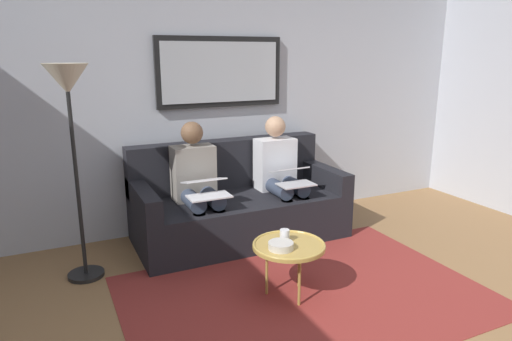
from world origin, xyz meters
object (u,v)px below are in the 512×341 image
coffee_table (289,246)px  person_left (280,172)px  cup (285,236)px  person_right (197,182)px  couch (237,205)px  bowl (281,246)px  standing_lamp (69,104)px  laptop_white (206,187)px  laptop_silver (292,176)px  framed_mirror (221,72)px

coffee_table → person_left: size_ratio=0.46×
coffee_table → cup: (0.00, -0.06, 0.06)m
coffee_table → person_right: 1.21m
couch → coffee_table: size_ratio=3.74×
coffee_table → person_right: size_ratio=0.46×
bowl → person_left: (-0.63, -1.19, 0.18)m
standing_lamp → laptop_white: bearing=177.2°
cup → laptop_silver: 1.02m
coffee_table → cup: cup is taller
person_right → laptop_white: size_ratio=3.19×
person_left → laptop_white: (0.84, 0.25, 0.02)m
framed_mirror → laptop_silver: (-0.42, 0.70, -0.92)m
framed_mirror → person_left: bearing=132.6°
coffee_table → framed_mirror: bearing=-94.2°
framed_mirror → laptop_white: 1.24m
bowl → laptop_silver: laptop_silver is taller
laptop_silver → couch: bearing=-36.5°
laptop_silver → coffee_table: bearing=59.3°
standing_lamp → coffee_table: bearing=144.1°
couch → cup: couch is taller
laptop_silver → standing_lamp: (1.85, -0.04, 0.75)m
person_right → laptop_white: (0.00, 0.25, 0.02)m
cup → person_left: 1.22m
person_left → laptop_white: person_left is taller
bowl → laptop_silver: bearing=-123.5°
cup → couch: bearing=-95.9°
person_right → person_left: bearing=180.0°
person_right → laptop_white: person_right is taller
framed_mirror → coffee_table: (0.12, 1.61, -1.16)m
couch → bowl: 1.28m
person_left → laptop_white: bearing=16.5°
coffee_table → standing_lamp: size_ratio=0.32×
laptop_silver → laptop_white: size_ratio=0.96×
cup → laptop_white: bearing=-70.2°
bowl → laptop_white: laptop_white is taller
cup → framed_mirror: bearing=-94.4°
bowl → person_left: bearing=-117.8°
bowl → person_left: size_ratio=0.16×
person_right → couch: bearing=-170.8°
person_left → coffee_table: bearing=64.9°
couch → standing_lamp: 1.80m
bowl → standing_lamp: bearing=-39.1°
person_left → bowl: bearing=62.2°
couch → person_right: bearing=9.2°
laptop_silver → laptop_white: (0.84, 0.01, -0.00)m
coffee_table → standing_lamp: (1.31, -0.95, 0.98)m
person_left → couch: bearing=-9.2°
framed_mirror → bowl: 2.01m
couch → coffee_table: 1.23m
couch → person_left: person_left is taller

